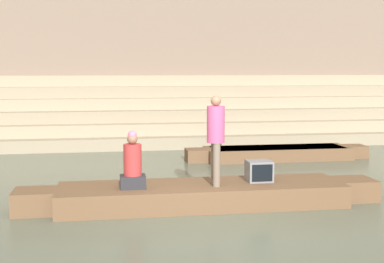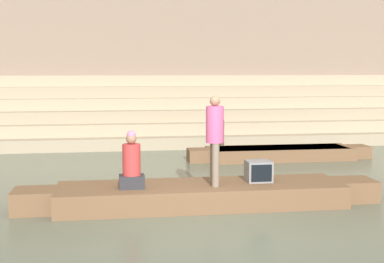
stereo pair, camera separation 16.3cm
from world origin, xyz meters
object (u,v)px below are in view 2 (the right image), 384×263
at_px(person_rowing, 132,165).
at_px(tv_set, 259,171).
at_px(moored_boat_shore, 280,153).
at_px(person_standing, 215,134).
at_px(mooring_post, 222,136).
at_px(rowboat_main, 201,194).

bearing_deg(person_rowing, tv_set, 6.73).
bearing_deg(person_rowing, moored_boat_shore, 50.28).
relative_size(person_standing, mooring_post, 1.63).
bearing_deg(person_standing, moored_boat_shore, 52.55).
bearing_deg(rowboat_main, moored_boat_shore, 55.76).
bearing_deg(tv_set, mooring_post, 81.10).
distance_m(person_standing, mooring_post, 7.00).
xyz_separation_m(person_rowing, moored_boat_shore, (4.58, 5.16, -0.67)).
bearing_deg(mooring_post, moored_boat_shore, -47.64).
relative_size(person_standing, tv_set, 3.51).
bearing_deg(person_rowing, person_standing, 1.02).
distance_m(person_rowing, tv_set, 2.55).
distance_m(rowboat_main, person_rowing, 1.50).
xyz_separation_m(tv_set, moored_boat_shore, (2.05, 4.95, -0.44)).
relative_size(rowboat_main, person_standing, 4.11).
bearing_deg(moored_boat_shore, mooring_post, 127.70).
distance_m(rowboat_main, person_standing, 1.23).
xyz_separation_m(rowboat_main, person_rowing, (-1.35, -0.13, 0.64)).
relative_size(rowboat_main, moored_boat_shore, 1.29).
relative_size(rowboat_main, tv_set, 14.44).
distance_m(tv_set, moored_boat_shore, 5.37).
xyz_separation_m(person_standing, mooring_post, (1.55, 6.76, -0.90)).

